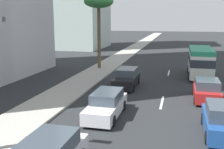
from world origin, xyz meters
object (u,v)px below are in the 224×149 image
at_px(car_fourth, 223,121).
at_px(palm_tree, 99,3).
at_px(car_lead, 127,78).
at_px(car_seventh, 106,105).
at_px(minibus_second, 200,61).
at_px(car_sixth, 207,90).

relative_size(car_fourth, palm_tree, 0.49).
relative_size(car_lead, car_seventh, 0.93).
bearing_deg(minibus_second, car_lead, 133.51).
relative_size(car_fourth, car_seventh, 0.87).
bearing_deg(car_fourth, palm_tree, 34.61).
height_order(minibus_second, car_seventh, minibus_second).
relative_size(minibus_second, car_sixth, 1.72).
height_order(car_fourth, palm_tree, palm_tree).
distance_m(car_fourth, car_seventh, 6.74).
bearing_deg(minibus_second, car_fourth, -179.26).
relative_size(car_sixth, palm_tree, 0.47).
height_order(car_lead, minibus_second, minibus_second).
bearing_deg(minibus_second, car_sixth, 179.56).
bearing_deg(car_seventh, minibus_second, 155.27).
bearing_deg(minibus_second, palm_tree, 82.30).
distance_m(car_fourth, car_sixth, 6.37).
xyz_separation_m(car_lead, car_fourth, (-9.03, -6.78, 0.02)).
bearing_deg(palm_tree, car_seventh, -162.00).
bearing_deg(car_sixth, palm_tree, 47.32).
bearing_deg(car_fourth, car_lead, 36.92).
height_order(car_sixth, car_seventh, car_sixth).
relative_size(minibus_second, car_fourth, 1.65).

